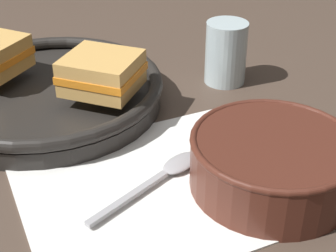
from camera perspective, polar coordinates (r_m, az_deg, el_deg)
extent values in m
plane|color=#47382D|center=(0.60, -0.44, -4.53)|extent=(4.00, 4.00, 0.00)
cube|color=white|center=(0.57, -1.02, -6.69)|extent=(0.31, 0.27, 0.00)
cylinder|color=#4C2319|center=(0.56, 11.43, -4.12)|extent=(0.18, 0.18, 0.06)
cylinder|color=gold|center=(0.55, 11.62, -2.66)|extent=(0.15, 0.15, 0.01)
torus|color=#4C2319|center=(0.55, 11.74, -1.70)|extent=(0.18, 0.18, 0.01)
cube|color=#9E9EA3|center=(0.54, -4.39, -7.90)|extent=(0.10, 0.06, 0.01)
ellipsoid|color=#9E9EA3|center=(0.59, 1.41, -4.11)|extent=(0.06, 0.05, 0.01)
cylinder|color=black|center=(0.73, -13.16, 3.01)|extent=(0.31, 0.31, 0.02)
torus|color=black|center=(0.72, -13.36, 4.47)|extent=(0.32, 0.32, 0.02)
cube|color=tan|center=(0.68, -7.26, 4.80)|extent=(0.12, 0.12, 0.02)
cube|color=orange|center=(0.67, -7.34, 5.87)|extent=(0.13, 0.13, 0.01)
cube|color=tan|center=(0.66, -7.42, 6.95)|extent=(0.12, 0.12, 0.02)
cylinder|color=silver|center=(0.77, 6.43, 8.07)|extent=(0.06, 0.06, 0.09)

